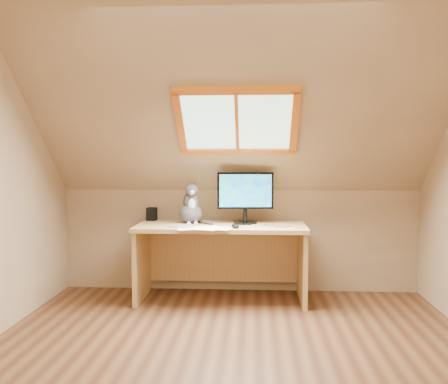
{
  "coord_description": "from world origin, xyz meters",
  "views": [
    {
      "loc": [
        0.15,
        -3.17,
        1.33
      ],
      "look_at": [
        -0.11,
        1.0,
        1.03
      ],
      "focal_mm": 40.0,
      "sensor_mm": 36.0,
      "label": 1
    }
  ],
  "objects": [
    {
      "name": "cat",
      "position": [
        -0.44,
        1.42,
        0.85
      ],
      "size": [
        0.28,
        0.31,
        0.4
      ],
      "color": "#4A4441",
      "rests_on": "desk"
    },
    {
      "name": "monitor",
      "position": [
        0.06,
        1.44,
        0.98
      ],
      "size": [
        0.52,
        0.22,
        0.48
      ],
      "color": "black",
      "rests_on": "desk"
    },
    {
      "name": "mouse",
      "position": [
        -0.02,
        1.15,
        0.73
      ],
      "size": [
        0.09,
        0.13,
        0.04
      ],
      "primitive_type": "ellipsoid",
      "rotation": [
        0.0,
        0.0,
        0.3
      ],
      "color": "black",
      "rests_on": "desk"
    },
    {
      "name": "papers",
      "position": [
        -0.28,
        1.12,
        0.71
      ],
      "size": [
        0.35,
        0.3,
        0.01
      ],
      "color": "white",
      "rests_on": "desk"
    },
    {
      "name": "desk",
      "position": [
        -0.15,
        1.45,
        0.49
      ],
      "size": [
        1.55,
        0.68,
        0.71
      ],
      "color": "tan",
      "rests_on": "ground"
    },
    {
      "name": "graphics_tablet",
      "position": [
        -0.49,
        1.22,
        0.71
      ],
      "size": [
        0.32,
        0.28,
        0.01
      ],
      "primitive_type": "cube",
      "rotation": [
        0.0,
        0.0,
        -0.44
      ],
      "color": "#B2B2B7",
      "rests_on": "desk"
    },
    {
      "name": "desk_speaker",
      "position": [
        -0.85,
        1.63,
        0.77
      ],
      "size": [
        0.1,
        0.1,
        0.13
      ],
      "primitive_type": "cube",
      "rotation": [
        0.0,
        0.0,
        -0.13
      ],
      "color": "black",
      "rests_on": "desk"
    },
    {
      "name": "room_shell",
      "position": [
        0.0,
        -0.09,
        1.43
      ],
      "size": [
        3.52,
        3.52,
        2.41
      ],
      "color": "tan",
      "rests_on": "ground"
    },
    {
      "name": "cables",
      "position": [
        0.24,
        1.26,
        0.71
      ],
      "size": [
        0.51,
        0.26,
        0.01
      ],
      "color": "silver",
      "rests_on": "desk"
    },
    {
      "name": "ground",
      "position": [
        0.0,
        0.0,
        0.0
      ],
      "size": [
        3.5,
        3.5,
        0.0
      ],
      "primitive_type": "plane",
      "color": "brown",
      "rests_on": "ground"
    }
  ]
}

